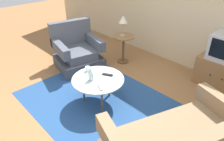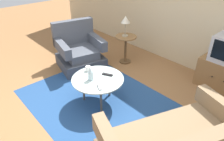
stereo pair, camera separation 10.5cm
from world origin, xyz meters
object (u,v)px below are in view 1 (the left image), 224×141
vase (91,74)px  tv_remote_silver (100,87)px  tv_stand (221,74)px  table_lamp (123,20)px  side_table (123,44)px  mug (88,69)px  coffee_table (98,81)px  armchair (77,53)px  tv_remote_dark (107,75)px

vase → tv_remote_silver: 0.27m
tv_stand → table_lamp: table_lamp is taller
side_table → mug: 1.41m
tv_stand → tv_remote_silver: tv_stand is taller
tv_remote_silver → tv_stand: bearing=90.1°
coffee_table → tv_remote_silver: (0.21, -0.13, 0.05)m
side_table → vase: 1.63m
tv_stand → vase: 2.41m
tv_stand → vase: vase is taller
coffee_table → side_table: (-0.74, 1.37, 0.01)m
vase → mug: bearing=151.6°
armchair → table_lamp: 1.20m
coffee_table → mug: (-0.30, 0.03, 0.08)m
armchair → side_table: bearing=159.3°
mug → tv_remote_dark: bearing=24.8°
table_lamp → vase: size_ratio=2.05×
side_table → tv_remote_silver: side_table is taller
coffee_table → mug: 0.31m
armchair → table_lamp: table_lamp is taller
coffee_table → mug: bearing=173.7°
vase → mug: (-0.25, 0.14, -0.06)m
table_lamp → tv_remote_silver: size_ratio=2.49×
table_lamp → coffee_table: bearing=-60.9°
coffee_table → side_table: size_ratio=1.34×
vase → tv_remote_dark: (0.07, 0.29, -0.09)m
armchair → vase: (1.26, -0.61, 0.26)m
coffee_table → tv_stand: size_ratio=0.97×
tv_remote_dark → side_table: bearing=95.3°
tv_stand → table_lamp: bearing=-163.1°
mug → tv_remote_silver: bearing=-18.1°
table_lamp → tv_stand: bearing=16.9°
mug → tv_remote_dark: size_ratio=0.71×
side_table → tv_remote_dark: (0.76, -1.18, 0.04)m
armchair → table_lamp: bearing=159.6°
vase → tv_remote_dark: vase is taller
tv_stand → mug: (-1.49, -1.91, 0.24)m
tv_stand → table_lamp: size_ratio=1.96×
tv_stand → tv_remote_dark: 2.12m
armchair → mug: (1.01, -0.48, 0.20)m
armchair → side_table: (0.56, 0.86, 0.13)m
armchair → table_lamp: size_ratio=2.42×
coffee_table → tv_stand: bearing=58.5°
armchair → tv_stand: size_ratio=1.24×
table_lamp → vase: (0.71, -1.46, -0.39)m
mug → tv_remote_silver: 0.53m
coffee_table → vase: vase is taller
side_table → tv_remote_dark: side_table is taller
vase → tv_remote_silver: (0.25, -0.03, -0.09)m
armchair → tv_remote_silver: (1.51, -0.64, 0.17)m
side_table → tv_stand: 2.02m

